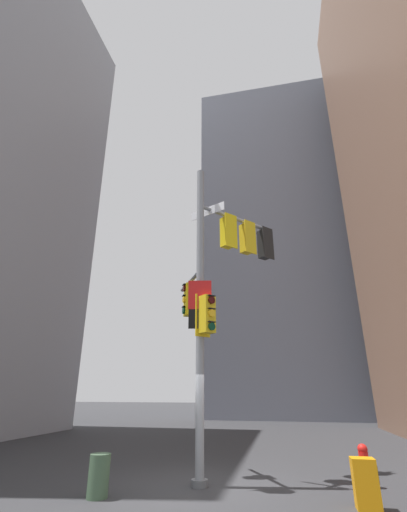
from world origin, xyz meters
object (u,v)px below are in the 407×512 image
at_px(newspaper_box, 366,484).
at_px(trash_bin, 99,476).
at_px(signal_pole_assembly, 218,279).
at_px(fire_hydrant, 365,464).

bearing_deg(newspaper_box, trash_bin, -176.38).
relative_size(signal_pole_assembly, newspaper_box, 9.91).
height_order(signal_pole_assembly, trash_bin, signal_pole_assembly).
relative_size(signal_pole_assembly, fire_hydrant, 9.46).
xyz_separation_m(signal_pole_assembly, trash_bin, (-2.32, -1.98, -4.85)).
bearing_deg(newspaper_box, fire_hydrant, 79.36).
bearing_deg(fire_hydrant, trash_bin, -159.83).
xyz_separation_m(fire_hydrant, newspaper_box, (-0.33, -1.77, -0.04)).
distance_m(signal_pole_assembly, fire_hydrant, 5.89).
bearing_deg(fire_hydrant, newspaper_box, -100.64).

